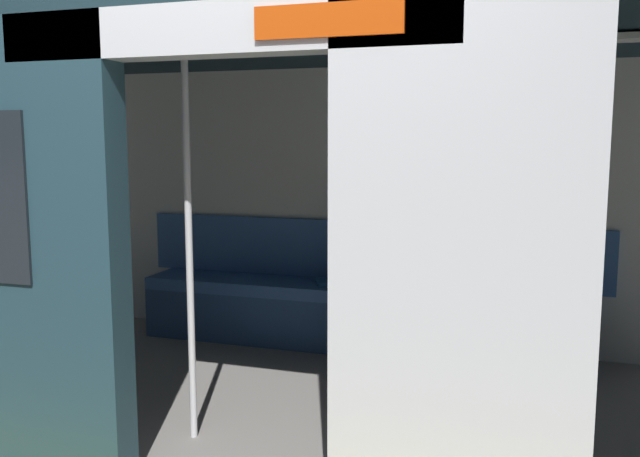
{
  "coord_description": "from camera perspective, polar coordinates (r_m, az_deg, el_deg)",
  "views": [
    {
      "loc": [
        -1.22,
        2.46,
        1.54
      ],
      "look_at": [
        -0.04,
        -1.2,
        1.02
      ],
      "focal_mm": 37.84,
      "sensor_mm": 36.0,
      "label": 1
    }
  ],
  "objects": [
    {
      "name": "train_car",
      "position": [
        3.84,
        -1.62,
        6.22
      ],
      "size": [
        6.4,
        2.65,
        2.18
      ],
      "color": "silver",
      "rests_on": "ground_plane"
    },
    {
      "name": "bench_seat",
      "position": [
        4.9,
        2.95,
        -6.26
      ],
      "size": [
        3.27,
        0.44,
        0.47
      ],
      "color": "#38609E",
      "rests_on": "ground_plane"
    },
    {
      "name": "person_seated",
      "position": [
        4.76,
        3.93,
        -2.65
      ],
      "size": [
        0.55,
        0.69,
        1.2
      ],
      "color": "#4C8CC6",
      "rests_on": "ground_plane"
    },
    {
      "name": "handbag",
      "position": [
        4.82,
        8.44,
        -4.19
      ],
      "size": [
        0.26,
        0.15,
        0.17
      ],
      "color": "brown",
      "rests_on": "bench_seat"
    },
    {
      "name": "book",
      "position": [
        4.98,
        0.57,
        -4.56
      ],
      "size": [
        0.23,
        0.26,
        0.03
      ],
      "primitive_type": "cube",
      "rotation": [
        0.0,
        0.0,
        0.45
      ],
      "color": "#26598C",
      "rests_on": "bench_seat"
    },
    {
      "name": "grab_pole_door",
      "position": [
        3.42,
        -11.01,
        -1.21
      ],
      "size": [
        0.04,
        0.04,
        2.04
      ],
      "primitive_type": "cylinder",
      "color": "silver",
      "rests_on": "ground_plane"
    }
  ]
}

